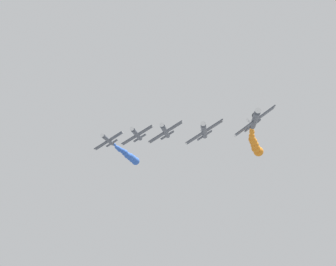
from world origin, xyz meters
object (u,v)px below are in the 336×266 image
(airplane_right_outer, at_px, (108,140))
(airplane_left_outer, at_px, (137,134))
(airplane_lead, at_px, (255,120))
(airplane_right_inner, at_px, (165,131))
(airplane_left_inner, at_px, (204,131))

(airplane_right_outer, bearing_deg, airplane_left_outer, 139.87)
(airplane_lead, xyz_separation_m, airplane_right_inner, (18.92, -15.86, 2.68))
(airplane_right_inner, bearing_deg, airplane_left_outer, -41.89)
(airplane_left_outer, bearing_deg, airplane_left_inner, 139.81)
(airplane_right_inner, xyz_separation_m, airplane_left_outer, (8.47, -7.60, 1.44))
(airplane_lead, height_order, airplane_left_inner, airplane_left_inner)
(airplane_lead, bearing_deg, airplane_right_outer, -40.46)
(airplane_left_inner, bearing_deg, airplane_lead, 138.70)
(airplane_left_inner, xyz_separation_m, airplane_left_outer, (17.76, -15.01, 3.67))
(airplane_left_inner, bearing_deg, airplane_left_outer, -40.19)
(airplane_right_outer, bearing_deg, airplane_left_inner, 139.83)
(airplane_left_inner, height_order, airplane_right_inner, airplane_right_inner)
(airplane_left_inner, xyz_separation_m, airplane_right_inner, (9.29, -7.41, 2.22))
(airplane_lead, height_order, airplane_left_outer, airplane_left_outer)
(airplane_lead, height_order, airplane_right_outer, airplane_right_outer)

